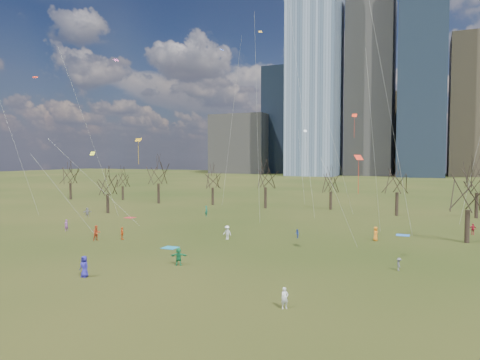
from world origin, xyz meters
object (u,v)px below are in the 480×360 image
at_px(blanket_navy, 403,235).
at_px(person_4, 122,233).
at_px(blanket_crimson, 130,218).
at_px(person_1, 285,298).
at_px(blanket_teal, 170,248).
at_px(person_2, 97,233).
at_px(person_0, 84,267).

relative_size(blanket_navy, person_4, 1.06).
relative_size(blanket_crimson, person_1, 1.14).
height_order(blanket_teal, person_2, person_2).
relative_size(blanket_navy, person_1, 1.14).
xyz_separation_m(blanket_crimson, person_2, (8.60, -17.05, 0.89)).
bearing_deg(person_2, blanket_teal, -61.07).
distance_m(blanket_teal, person_4, 8.06).
xyz_separation_m(blanket_crimson, person_0, (18.68, -29.52, 0.87)).
height_order(blanket_teal, person_1, person_1).
height_order(blanket_navy, person_1, person_1).
relative_size(person_0, person_1, 1.26).
bearing_deg(person_2, person_1, -86.24).
bearing_deg(blanket_teal, person_1, -36.67).
distance_m(blanket_navy, blanket_crimson, 41.67).
bearing_deg(person_2, person_0, -112.32).
bearing_deg(blanket_navy, person_2, -150.98).
height_order(blanket_crimson, person_1, person_1).
bearing_deg(blanket_navy, person_4, -151.54).
distance_m(person_0, person_2, 16.03).
height_order(blanket_teal, blanket_navy, same).
bearing_deg(blanket_teal, person_0, -90.69).
relative_size(person_0, person_2, 0.97).
distance_m(blanket_teal, person_2, 10.26).
bearing_deg(person_1, person_0, 135.48).
xyz_separation_m(blanket_teal, blanket_navy, (22.82, 18.30, 0.00)).
xyz_separation_m(person_2, person_4, (2.37, 1.70, -0.15)).
xyz_separation_m(person_0, person_1, (17.37, -0.32, -0.18)).
height_order(person_0, person_4, person_0).
distance_m(person_0, person_1, 17.37).
distance_m(blanket_teal, blanket_crimson, 25.38).
relative_size(person_1, person_2, 0.77).
distance_m(blanket_navy, person_0, 38.44).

